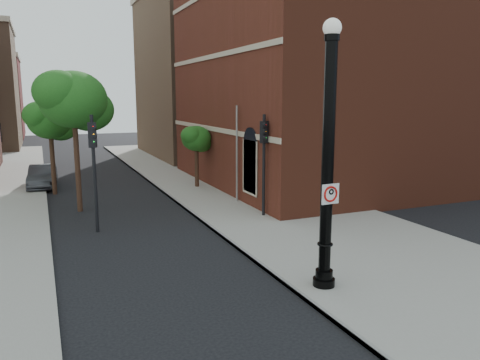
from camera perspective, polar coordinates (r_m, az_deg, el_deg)
name	(u,v)px	position (r m, az deg, el deg)	size (l,w,h in m)	color
ground	(220,299)	(12.84, -2.46, -14.32)	(120.00, 120.00, 0.00)	black
sidewalk_right	(261,201)	(23.84, 2.52, -2.60)	(8.00, 60.00, 0.12)	gray
curb_edge	(186,208)	(22.45, -6.62, -3.43)	(0.10, 60.00, 0.14)	gray
brick_wall_building	(374,82)	(32.04, 16.02, 11.45)	(22.30, 16.30, 12.50)	maroon
bg_building_tan_b	(265,79)	(45.64, 3.05, 12.25)	(22.00, 14.00, 14.00)	brown
lamppost	(327,171)	(12.69, 10.62, 1.10)	(0.62, 0.62, 7.27)	black
no_parking_sign	(330,194)	(12.64, 10.97, -1.66)	(0.55, 0.08, 0.55)	white
parked_car	(42,176)	(29.95, -22.95, 0.40)	(1.41, 4.04, 1.33)	#313137
traffic_signal_left	(94,154)	(18.97, -17.42, 3.04)	(0.35, 0.40, 4.63)	black
traffic_signal_right	(264,149)	(20.33, 2.95, 3.81)	(0.33, 0.39, 4.56)	black
utility_pole	(237,155)	(23.17, -0.39, 3.02)	(0.10, 0.10, 4.88)	#999999
street_tree_a	(74,101)	(22.73, -19.54, 9.06)	(3.59, 3.24, 6.47)	black
street_tree_b	(51,121)	(27.31, -22.10, 6.67)	(2.82, 2.55, 5.08)	black
street_tree_c	(197,139)	(27.21, -5.32, 4.95)	(2.03, 1.84, 3.66)	black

